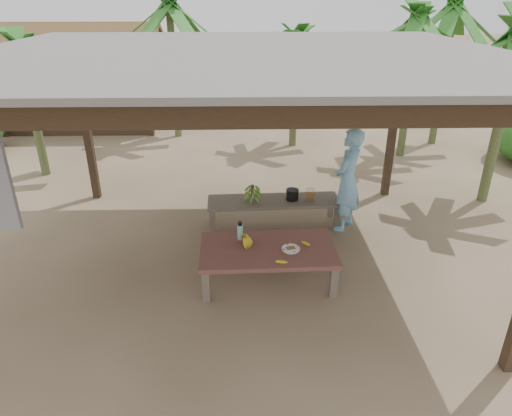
{
  "coord_description": "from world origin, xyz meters",
  "views": [
    {
      "loc": [
        0.06,
        -5.85,
        3.58
      ],
      "look_at": [
        0.21,
        0.02,
        0.8
      ],
      "focal_mm": 32.0,
      "sensor_mm": 36.0,
      "label": 1
    }
  ],
  "objects_px": {
    "plate": "(291,249)",
    "woman": "(348,180)",
    "bench": "(274,203)",
    "cooking_pot": "(292,195)",
    "ripe_banana_bunch": "(243,240)",
    "water_flask": "(240,232)",
    "work_table": "(268,252)"
  },
  "relations": [
    {
      "from": "ripe_banana_bunch",
      "to": "woman",
      "type": "distance_m",
      "value": 2.21
    },
    {
      "from": "bench",
      "to": "plate",
      "type": "height_order",
      "value": "plate"
    },
    {
      "from": "work_table",
      "to": "plate",
      "type": "relative_size",
      "value": 7.63
    },
    {
      "from": "cooking_pot",
      "to": "woman",
      "type": "height_order",
      "value": "woman"
    },
    {
      "from": "ripe_banana_bunch",
      "to": "cooking_pot",
      "type": "relative_size",
      "value": 1.21
    },
    {
      "from": "bench",
      "to": "woman",
      "type": "xyz_separation_m",
      "value": [
        1.17,
        -0.16,
        0.46
      ]
    },
    {
      "from": "woman",
      "to": "water_flask",
      "type": "bearing_deg",
      "value": -20.89
    },
    {
      "from": "water_flask",
      "to": "woman",
      "type": "distance_m",
      "value": 2.14
    },
    {
      "from": "bench",
      "to": "plate",
      "type": "bearing_deg",
      "value": -88.61
    },
    {
      "from": "work_table",
      "to": "plate",
      "type": "bearing_deg",
      "value": -13.7
    },
    {
      "from": "work_table",
      "to": "ripe_banana_bunch",
      "type": "xyz_separation_m",
      "value": [
        -0.33,
        0.1,
        0.14
      ]
    },
    {
      "from": "water_flask",
      "to": "cooking_pot",
      "type": "distance_m",
      "value": 1.66
    },
    {
      "from": "work_table",
      "to": "woman",
      "type": "relative_size",
      "value": 1.07
    },
    {
      "from": "plate",
      "to": "cooking_pot",
      "type": "distance_m",
      "value": 1.75
    },
    {
      "from": "bench",
      "to": "plate",
      "type": "relative_size",
      "value": 9.27
    },
    {
      "from": "water_flask",
      "to": "cooking_pot",
      "type": "relative_size",
      "value": 1.38
    },
    {
      "from": "bench",
      "to": "cooking_pot",
      "type": "xyz_separation_m",
      "value": [
        0.31,
        0.01,
        0.14
      ]
    },
    {
      "from": "plate",
      "to": "water_flask",
      "type": "height_order",
      "value": "water_flask"
    },
    {
      "from": "bench",
      "to": "woman",
      "type": "height_order",
      "value": "woman"
    },
    {
      "from": "ripe_banana_bunch",
      "to": "woman",
      "type": "relative_size",
      "value": 0.14
    },
    {
      "from": "work_table",
      "to": "bench",
      "type": "relative_size",
      "value": 0.82
    },
    {
      "from": "cooking_pot",
      "to": "water_flask",
      "type": "bearing_deg",
      "value": -121.26
    },
    {
      "from": "work_table",
      "to": "water_flask",
      "type": "bearing_deg",
      "value": 143.55
    },
    {
      "from": "bench",
      "to": "ripe_banana_bunch",
      "type": "height_order",
      "value": "ripe_banana_bunch"
    },
    {
      "from": "bench",
      "to": "ripe_banana_bunch",
      "type": "bearing_deg",
      "value": -110.65
    },
    {
      "from": "work_table",
      "to": "plate",
      "type": "xyz_separation_m",
      "value": [
        0.3,
        -0.06,
        0.08
      ]
    },
    {
      "from": "plate",
      "to": "woman",
      "type": "xyz_separation_m",
      "value": [
        1.05,
        1.57,
        0.33
      ]
    },
    {
      "from": "bench",
      "to": "cooking_pot",
      "type": "height_order",
      "value": "cooking_pot"
    },
    {
      "from": "plate",
      "to": "cooking_pot",
      "type": "height_order",
      "value": "cooking_pot"
    },
    {
      "from": "bench",
      "to": "water_flask",
      "type": "bearing_deg",
      "value": -113.88
    },
    {
      "from": "cooking_pot",
      "to": "plate",
      "type": "bearing_deg",
      "value": -96.29
    },
    {
      "from": "bench",
      "to": "water_flask",
      "type": "height_order",
      "value": "water_flask"
    }
  ]
}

